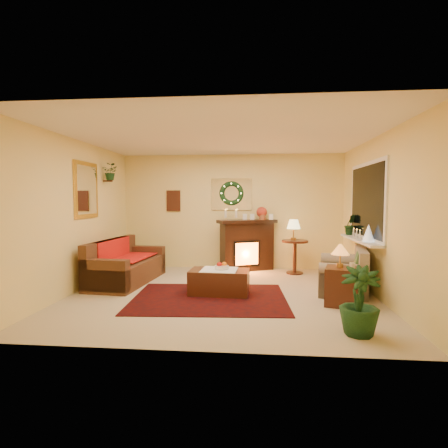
# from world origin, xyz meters

# --- Properties ---
(floor) EXTENTS (5.00, 5.00, 0.00)m
(floor) POSITION_xyz_m (0.00, 0.00, 0.00)
(floor) COLOR beige
(floor) RESTS_ON ground
(ceiling) EXTENTS (5.00, 5.00, 0.00)m
(ceiling) POSITION_xyz_m (0.00, 0.00, 2.60)
(ceiling) COLOR white
(ceiling) RESTS_ON ground
(wall_back) EXTENTS (5.00, 5.00, 0.00)m
(wall_back) POSITION_xyz_m (0.00, 2.25, 1.30)
(wall_back) COLOR #EFD88C
(wall_back) RESTS_ON ground
(wall_front) EXTENTS (5.00, 5.00, 0.00)m
(wall_front) POSITION_xyz_m (0.00, -2.25, 1.30)
(wall_front) COLOR #EFD88C
(wall_front) RESTS_ON ground
(wall_left) EXTENTS (4.50, 4.50, 0.00)m
(wall_left) POSITION_xyz_m (-2.50, 0.00, 1.30)
(wall_left) COLOR #EFD88C
(wall_left) RESTS_ON ground
(wall_right) EXTENTS (4.50, 4.50, 0.00)m
(wall_right) POSITION_xyz_m (2.50, 0.00, 1.30)
(wall_right) COLOR #EFD88C
(wall_right) RESTS_ON ground
(area_rug) EXTENTS (2.53, 1.96, 0.01)m
(area_rug) POSITION_xyz_m (-0.17, -0.30, 0.01)
(area_rug) COLOR #5E0209
(area_rug) RESTS_ON floor
(sofa) EXTENTS (1.00, 1.96, 0.82)m
(sofa) POSITION_xyz_m (-1.88, 0.66, 0.43)
(sofa) COLOR #503A27
(sofa) RESTS_ON floor
(red_throw) EXTENTS (0.75, 1.22, 0.02)m
(red_throw) POSITION_xyz_m (-1.93, 0.80, 0.46)
(red_throw) COLOR red
(red_throw) RESTS_ON sofa
(fireplace) EXTENTS (1.20, 0.81, 1.06)m
(fireplace) POSITION_xyz_m (0.36, 2.03, 0.55)
(fireplace) COLOR black
(fireplace) RESTS_ON floor
(poinsettia) EXTENTS (0.24, 0.24, 0.24)m
(poinsettia) POSITION_xyz_m (0.68, 2.04, 1.30)
(poinsettia) COLOR #AF301F
(poinsettia) RESTS_ON fireplace
(mantel_candle_a) EXTENTS (0.06, 0.06, 0.17)m
(mantel_candle_a) POSITION_xyz_m (-0.12, 2.04, 1.26)
(mantel_candle_a) COLOR silver
(mantel_candle_a) RESTS_ON fireplace
(mantel_candle_b) EXTENTS (0.06, 0.06, 0.17)m
(mantel_candle_b) POSITION_xyz_m (0.12, 1.98, 1.26)
(mantel_candle_b) COLOR silver
(mantel_candle_b) RESTS_ON fireplace
(mantel_mirror) EXTENTS (0.92, 0.02, 0.72)m
(mantel_mirror) POSITION_xyz_m (0.00, 2.23, 1.70)
(mantel_mirror) COLOR white
(mantel_mirror) RESTS_ON wall_back
(wreath) EXTENTS (0.55, 0.11, 0.55)m
(wreath) POSITION_xyz_m (0.00, 2.19, 1.72)
(wreath) COLOR #194719
(wreath) RESTS_ON wall_back
(wall_art) EXTENTS (0.32, 0.03, 0.48)m
(wall_art) POSITION_xyz_m (-1.35, 2.23, 1.55)
(wall_art) COLOR #381E11
(wall_art) RESTS_ON wall_back
(gold_mirror) EXTENTS (0.03, 0.84, 1.00)m
(gold_mirror) POSITION_xyz_m (-2.48, 0.30, 1.75)
(gold_mirror) COLOR gold
(gold_mirror) RESTS_ON wall_left
(hanging_plant) EXTENTS (0.33, 0.28, 0.36)m
(hanging_plant) POSITION_xyz_m (-2.34, 1.05, 1.97)
(hanging_plant) COLOR #194719
(hanging_plant) RESTS_ON wall_left
(loveseat) EXTENTS (1.01, 1.43, 0.75)m
(loveseat) POSITION_xyz_m (2.06, 0.41, 0.42)
(loveseat) COLOR gray
(loveseat) RESTS_ON floor
(window_frame) EXTENTS (0.03, 1.86, 1.36)m
(window_frame) POSITION_xyz_m (2.48, 0.55, 1.55)
(window_frame) COLOR white
(window_frame) RESTS_ON wall_right
(window_glass) EXTENTS (0.02, 1.70, 1.22)m
(window_glass) POSITION_xyz_m (2.47, 0.55, 1.55)
(window_glass) COLOR black
(window_glass) RESTS_ON wall_right
(window_sill) EXTENTS (0.22, 1.86, 0.04)m
(window_sill) POSITION_xyz_m (2.38, 0.55, 0.87)
(window_sill) COLOR white
(window_sill) RESTS_ON wall_right
(mini_tree) EXTENTS (0.19, 0.19, 0.28)m
(mini_tree) POSITION_xyz_m (2.39, 0.12, 1.04)
(mini_tree) COLOR white
(mini_tree) RESTS_ON window_sill
(sill_plant) EXTENTS (0.29, 0.23, 0.53)m
(sill_plant) POSITION_xyz_m (2.39, 1.24, 1.08)
(sill_plant) COLOR #1B4F1E
(sill_plant) RESTS_ON window_sill
(side_table_round) EXTENTS (0.64, 0.64, 0.72)m
(side_table_round) POSITION_xyz_m (1.39, 1.73, 0.33)
(side_table_round) COLOR black
(side_table_round) RESTS_ON floor
(lamp_cream) EXTENTS (0.29, 0.29, 0.44)m
(lamp_cream) POSITION_xyz_m (1.36, 1.75, 0.88)
(lamp_cream) COLOR #F5E48E
(lamp_cream) RESTS_ON side_table_round
(end_table_square) EXTENTS (0.57, 0.57, 0.57)m
(end_table_square) POSITION_xyz_m (1.84, -0.46, 0.27)
(end_table_square) COLOR black
(end_table_square) RESTS_ON floor
(lamp_tiffany) EXTENTS (0.27, 0.27, 0.39)m
(lamp_tiffany) POSITION_xyz_m (1.81, -0.45, 0.74)
(lamp_tiffany) COLOR orange
(lamp_tiffany) RESTS_ON end_table_square
(coffee_table) EXTENTS (1.00, 0.59, 0.41)m
(coffee_table) POSITION_xyz_m (-0.04, -0.03, 0.21)
(coffee_table) COLOR #44230E
(coffee_table) RESTS_ON floor
(fruit_bowl) EXTENTS (0.24, 0.24, 0.05)m
(fruit_bowl) POSITION_xyz_m (-0.01, 0.00, 0.45)
(fruit_bowl) COLOR white
(fruit_bowl) RESTS_ON coffee_table
(floor_palm) EXTENTS (1.56, 1.56, 2.41)m
(floor_palm) POSITION_xyz_m (1.76, -1.63, 0.45)
(floor_palm) COLOR #255A28
(floor_palm) RESTS_ON floor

